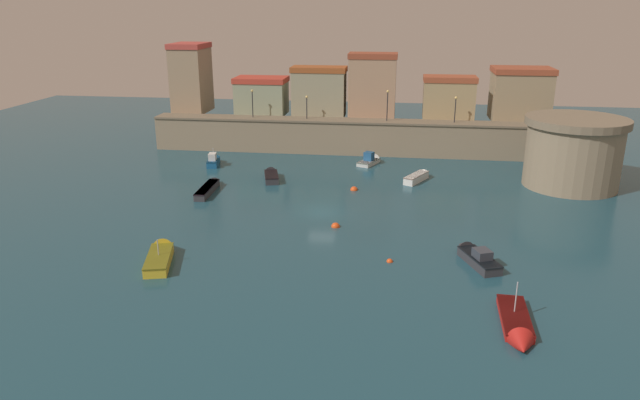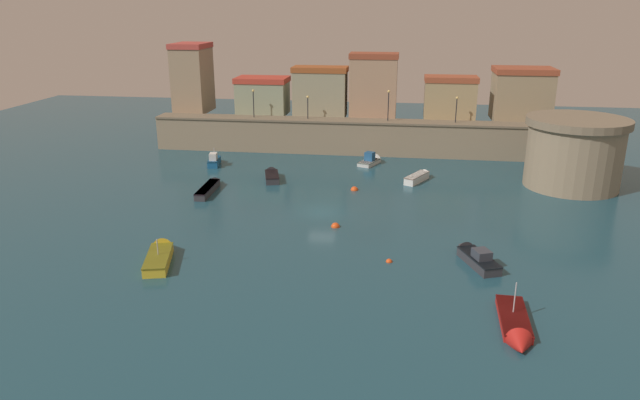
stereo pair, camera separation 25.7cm
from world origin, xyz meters
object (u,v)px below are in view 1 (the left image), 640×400
Objects in this scene: mooring_buoy_0 at (354,190)px; mooring_buoy_2 at (336,227)px; moored_boat_0 at (214,160)px; moored_boat_6 at (161,254)px; quay_lamp_2 at (387,101)px; quay_lamp_3 at (456,105)px; moored_boat_1 at (371,160)px; fortress_tower at (573,152)px; moored_boat_7 at (419,176)px; moored_boat_4 at (518,328)px; quay_lamp_1 at (307,103)px; moored_boat_5 at (475,256)px; moored_boat_2 at (209,187)px; moored_boat_3 at (271,175)px; mooring_buoy_1 at (390,262)px; quay_lamp_0 at (252,99)px.

mooring_buoy_2 is (-0.73, -11.00, 0.00)m from mooring_buoy_0.
moored_boat_0 reaches higher than moored_boat_6.
moored_boat_0 is at bearing 131.89° from mooring_buoy_2.
quay_lamp_2 is 23.07m from moored_boat_0.
quay_lamp_3 is 12.80m from moored_boat_1.
moored_boat_7 is at bearing 179.77° from fortress_tower.
moored_boat_7 is (-5.17, 31.64, 0.16)m from moored_boat_4.
quay_lamp_2 reaches higher than quay_lamp_1.
fortress_tower reaches higher than moored_boat_1.
fortress_tower reaches higher than moored_boat_0.
moored_boat_6 is (-23.83, -2.91, -0.06)m from moored_boat_5.
moored_boat_2 is (-16.20, -13.74, -0.00)m from moored_boat_1.
mooring_buoy_0 is at bearing -122.19° from moored_boat_3.
moored_boat_5 is at bearing -143.07° from moored_boat_7.
fortress_tower is 2.68× the size of quay_lamp_2.
mooring_buoy_1 is at bearing -70.93° from quay_lamp_1.
moored_boat_3 is (-32.36, -1.56, -3.37)m from fortress_tower.
mooring_buoy_2 is (-23.52, -15.56, -3.77)m from fortress_tower.
mooring_buoy_1 is at bearing -54.16° from mooring_buoy_2.
quay_lamp_0 reaches higher than mooring_buoy_0.
quay_lamp_3 is 32.78m from moored_boat_2.
moored_boat_1 is at bearing 162.43° from fortress_tower.
moored_boat_1 is at bearing 85.12° from mooring_buoy_2.
quay_lamp_2 is at bearing 4.13° from moored_boat_1.
mooring_buoy_2 is at bearing -97.42° from quay_lamp_2.
quay_lamp_0 is at bearing 119.15° from mooring_buoy_1.
moored_boat_5 is at bearing -97.80° from moored_boat_6.
moored_boat_5 is at bearing -149.36° from moored_boat_3.
moored_boat_5 is 21.80m from moored_boat_7.
fortress_tower is 21.51× the size of mooring_buoy_1.
fortress_tower reaches higher than mooring_buoy_2.
quay_lamp_0 is at bearing 132.40° from mooring_buoy_0.
moored_boat_2 is (-0.24, -18.53, -6.43)m from quay_lamp_0.
moored_boat_1 is 0.73× the size of moored_boat_6.
moored_boat_5 reaches higher than moored_boat_2.
moored_boat_1 is at bearing -28.67° from quay_lamp_1.
quay_lamp_0 is 31.36m from mooring_buoy_2.
quay_lamp_1 is at bearing -180.00° from quay_lamp_3.
quay_lamp_2 is at bearing -45.69° from moored_boat_2.
moored_boat_2 is 17.50m from moored_boat_6.
quay_lamp_0 is 36.54m from moored_boat_6.
moored_boat_5 reaches higher than moored_boat_3.
moored_boat_5 is 7.38× the size of mooring_buoy_2.
fortress_tower is 33.55m from moored_boat_4.
moored_boat_4 is at bearing -78.01° from quay_lamp_2.
moored_boat_4 is at bearing -159.11° from moored_boat_3.
moored_boat_0 reaches higher than mooring_buoy_2.
moored_boat_6 is at bearing 178.04° from moored_boat_1.
moored_boat_2 is 22.91m from moored_boat_7.
moored_boat_7 reaches higher than mooring_buoy_2.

